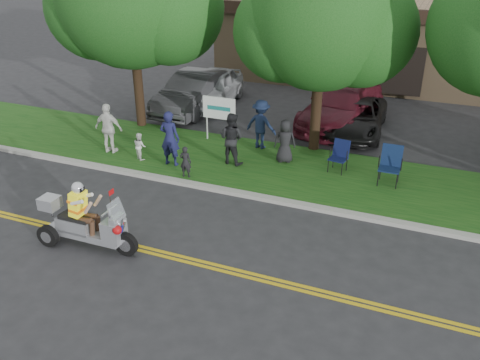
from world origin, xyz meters
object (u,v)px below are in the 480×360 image
at_px(spectator_adult_mid, 231,138).
at_px(lawn_chair_a, 340,154).
at_px(spectator_adult_left, 170,138).
at_px(spectator_adult_right, 109,128).
at_px(parked_car_right, 342,106).
at_px(parked_car_far_left, 213,88).
at_px(parked_car_left, 194,92).
at_px(parked_car_mid, 356,117).
at_px(lawn_chair_b, 391,162).
at_px(trike_scooter, 84,224).

bearing_deg(spectator_adult_mid, lawn_chair_a, -160.00).
height_order(spectator_adult_left, spectator_adult_right, spectator_adult_left).
xyz_separation_m(spectator_adult_mid, parked_car_right, (2.51, 5.37, -0.17)).
distance_m(spectator_adult_right, parked_car_right, 9.12).
relative_size(spectator_adult_left, parked_car_far_left, 0.40).
bearing_deg(parked_car_left, spectator_adult_mid, -50.53).
height_order(spectator_adult_left, parked_car_far_left, spectator_adult_left).
height_order(spectator_adult_right, parked_car_left, spectator_adult_right).
bearing_deg(spectator_adult_right, spectator_adult_mid, -173.71).
height_order(parked_car_far_left, parked_car_right, parked_car_right).
bearing_deg(spectator_adult_right, parked_car_left, -98.41).
height_order(parked_car_mid, parked_car_right, parked_car_right).
xyz_separation_m(parked_car_far_left, parked_car_right, (5.89, -0.46, 0.01)).
relative_size(lawn_chair_a, lawn_chair_b, 0.86).
relative_size(spectator_adult_left, parked_car_left, 0.37).
distance_m(spectator_adult_left, spectator_adult_right, 2.47).
relative_size(lawn_chair_a, parked_car_far_left, 0.22).
height_order(trike_scooter, lawn_chair_b, trike_scooter).
height_order(parked_car_left, parked_car_right, parked_car_left).
relative_size(spectator_adult_mid, parked_car_right, 0.31).
xyz_separation_m(spectator_adult_right, parked_car_right, (6.76, 6.11, -0.18)).
height_order(lawn_chair_b, parked_car_right, parked_car_right).
bearing_deg(parked_car_right, spectator_adult_right, -129.42).
bearing_deg(lawn_chair_a, spectator_adult_mid, -158.24).
bearing_deg(spectator_adult_mid, parked_car_far_left, -52.48).
height_order(trike_scooter, lawn_chair_a, trike_scooter).
relative_size(spectator_adult_left, parked_car_right, 0.33).
height_order(lawn_chair_b, parked_car_left, parked_car_left).
bearing_deg(parked_car_far_left, parked_car_right, -10.89).
relative_size(parked_car_far_left, parked_car_mid, 1.02).
xyz_separation_m(lawn_chair_a, parked_car_mid, (-0.22, 3.92, -0.05)).
distance_m(spectator_adult_left, parked_car_far_left, 6.90).
bearing_deg(parked_car_left, spectator_adult_left, -69.45).
distance_m(lawn_chair_a, spectator_adult_right, 7.84).
bearing_deg(lawn_chair_a, trike_scooter, -117.44).
xyz_separation_m(lawn_chair_a, parked_car_right, (-0.92, 4.60, 0.13)).
bearing_deg(lawn_chair_b, lawn_chair_a, 168.86).
bearing_deg(parked_car_mid, parked_car_left, 175.44).
height_order(lawn_chair_a, parked_car_right, parked_car_right).
height_order(spectator_adult_right, parked_car_far_left, spectator_adult_right).
relative_size(trike_scooter, parked_car_left, 0.53).
relative_size(trike_scooter, lawn_chair_a, 2.62).
distance_m(spectator_adult_mid, spectator_adult_right, 4.32).
bearing_deg(lawn_chair_b, parked_car_left, 153.25).
bearing_deg(spectator_adult_right, spectator_adult_left, 173.33).
height_order(spectator_adult_left, parked_car_left, spectator_adult_left).
height_order(trike_scooter, parked_car_far_left, trike_scooter).
relative_size(lawn_chair_a, spectator_adult_right, 0.58).
distance_m(lawn_chair_b, spectator_adult_left, 6.96).
height_order(spectator_adult_mid, spectator_adult_right, spectator_adult_right).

